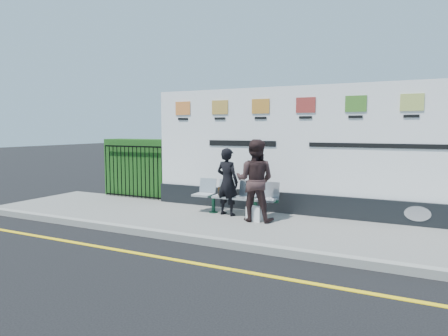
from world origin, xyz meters
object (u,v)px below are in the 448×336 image
at_px(billboard, 305,159).
at_px(woman_left, 227,182).
at_px(bench, 234,205).
at_px(woman_right, 255,180).

bearing_deg(billboard, woman_left, -150.59).
distance_m(bench, woman_right, 1.02).
bearing_deg(woman_right, bench, -35.27).
bearing_deg(billboard, woman_right, -125.06).
bearing_deg(bench, billboard, 26.77).
xyz_separation_m(billboard, woman_right, (-0.81, -1.15, -0.41)).
relative_size(bench, woman_left, 1.31).
bearing_deg(woman_left, bench, -125.46).
relative_size(woman_left, woman_right, 0.88).
distance_m(woman_left, woman_right, 0.83).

